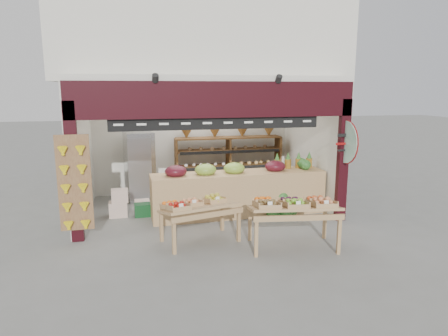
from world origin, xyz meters
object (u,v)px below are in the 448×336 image
Objects in this scene: mid_counter at (238,192)px; watermelon_pile at (280,207)px; cardboard_stack at (129,205)px; display_table_right at (293,205)px; back_shelving at (229,154)px; display_table_left at (194,206)px; refrigerator at (140,166)px.

mid_counter reaches higher than watermelon_pile.
cardboard_stack is 3.94m from display_table_right.
back_shelving is 1.74× the size of display_table_right.
cardboard_stack is 2.32m from display_table_left.
back_shelving reaches higher than display_table_left.
refrigerator is at bearing 140.31° from mid_counter.
display_table_left is at bearing 158.29° from display_table_right.
refrigerator is 1.86× the size of cardboard_stack.
display_table_right is at bearing -87.27° from back_shelving.
refrigerator is 2.17× the size of watermelon_pile.
display_table_left is at bearing -152.55° from watermelon_pile.
mid_counter is 4.88× the size of watermelon_pile.
watermelon_pile is at bearing 27.45° from display_table_left.
back_shelving reaches higher than watermelon_pile.
watermelon_pile is (3.06, -2.09, -0.68)m from refrigerator.
watermelon_pile is at bearing -74.44° from back_shelving.
display_table_left reaches higher than watermelon_pile.
display_table_right is at bearing -41.92° from cardboard_stack.
back_shelving reaches higher than refrigerator.
display_table_left is (-1.51, -3.43, -0.41)m from back_shelving.
refrigerator is 1.47m from cardboard_stack.
cardboard_stack is 0.56× the size of display_table_right.
display_table_right is 1.94m from watermelon_pile.
cardboard_stack reaches higher than watermelon_pile.
cardboard_stack is (-2.71, -1.50, -0.87)m from back_shelving.
watermelon_pile is (3.35, -0.81, -0.02)m from cardboard_stack.
back_shelving is at bearing 92.73° from display_table_right.
mid_counter is at bearing 102.47° from display_table_right.
watermelon_pile is (0.64, -2.31, -0.89)m from back_shelving.
cardboard_stack is at bearing 166.43° from watermelon_pile.
display_table_right is at bearing -77.53° from mid_counter.
watermelon_pile is (2.15, 1.12, -0.49)m from display_table_left.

